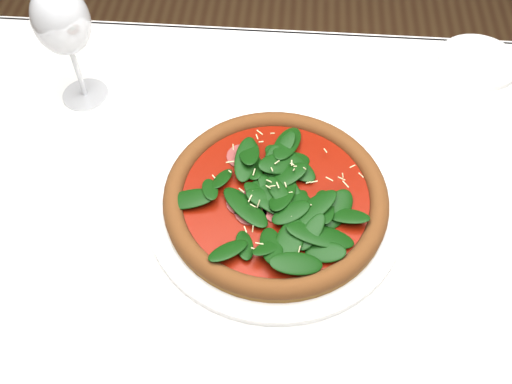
{
  "coord_description": "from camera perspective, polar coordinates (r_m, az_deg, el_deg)",
  "views": [
    {
      "loc": [
        -0.02,
        -0.43,
        1.4
      ],
      "look_at": [
        -0.06,
        0.03,
        0.77
      ],
      "focal_mm": 40.0,
      "sensor_mm": 36.0,
      "label": 1
    }
  ],
  "objects": [
    {
      "name": "dining_table",
      "position": [
        0.86,
        3.63,
        -6.51
      ],
      "size": [
        1.21,
        0.81,
        0.75
      ],
      "color": "white",
      "rests_on": "ground"
    },
    {
      "name": "plate",
      "position": [
        0.78,
        1.95,
        -1.15
      ],
      "size": [
        0.35,
        0.35,
        0.02
      ],
      "color": "white",
      "rests_on": "dining_table"
    },
    {
      "name": "pizza",
      "position": [
        0.76,
        1.99,
        -0.28
      ],
      "size": [
        0.3,
        0.3,
        0.04
      ],
      "rotation": [
        0.0,
        0.0,
        0.0
      ],
      "color": "#9D6826",
      "rests_on": "plate"
    },
    {
      "name": "wine_glass",
      "position": [
        0.88,
        -18.85,
        15.73
      ],
      "size": [
        0.08,
        0.08,
        0.2
      ],
      "color": "silver",
      "rests_on": "dining_table"
    },
    {
      "name": "saucer_far",
      "position": [
        1.05,
        21.39,
        12.12
      ],
      "size": [
        0.13,
        0.13,
        0.01
      ],
      "color": "white",
      "rests_on": "dining_table"
    }
  ]
}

